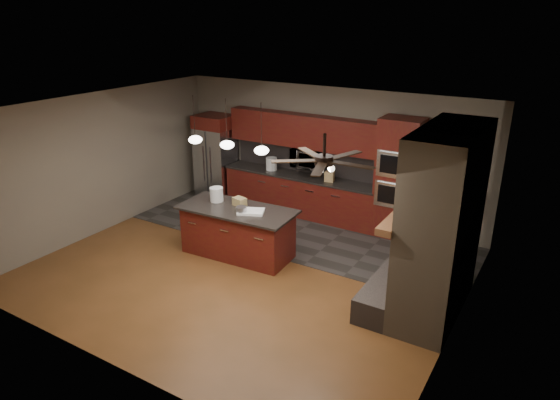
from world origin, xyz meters
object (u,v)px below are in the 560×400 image
Objects in this scene: white_bucket at (217,194)px; cardboard_box at (240,202)px; counter_bucket at (271,164)px; oven_tower at (398,179)px; refrigerator at (216,157)px; paint_can at (241,210)px; kitchen_island at (238,232)px; paint_tray at (251,212)px; microwave at (310,158)px; counter_box at (329,176)px.

white_bucket is 1.15× the size of cardboard_box.
counter_bucket is (-0.21, 2.24, -0.01)m from white_bucket.
oven_tower is 3.12m from cardboard_box.
refrigerator is 3.44m from paint_can.
oven_tower reaches higher than white_bucket.
oven_tower is 3.27m from kitchen_island.
paint_can is 0.40m from cardboard_box.
paint_can is at bearing -128.19° from oven_tower.
oven_tower reaches higher than paint_can.
kitchen_island is (2.24, -2.26, -0.53)m from refrigerator.
cardboard_box is (-0.38, 0.18, 0.05)m from paint_tray.
cardboard_box is (-0.25, 0.30, 0.01)m from paint_can.
refrigerator is at bearing 135.39° from paint_can.
oven_tower is 3.18m from paint_can.
oven_tower is 1.19× the size of refrigerator.
microwave is 0.61m from counter_box.
counter_bucket is (1.50, 0.08, 0.04)m from refrigerator.
paint_can is 0.42× the size of paint_tray.
paint_tray is (0.87, -0.14, -0.11)m from white_bucket.
microwave is 2.46m from paint_tray.
microwave is 2.57m from paint_can.
cardboard_box reaches higher than paint_tray.
white_bucket is (-2.71, -2.23, -0.14)m from oven_tower.
microwave is 1.62× the size of paint_tray.
oven_tower reaches higher than kitchen_island.
refrigerator is 3.45m from paint_tray.
refrigerator is at bearing -176.90° from counter_bucket.
oven_tower is 11.35× the size of counter_box.
microwave is at bearing 97.34° from cardboard_box.
refrigerator is at bearing 114.45° from paint_tray.
oven_tower is 2.92m from counter_bucket.
counter_box reaches higher than paint_can.
white_bucket is (-0.54, 0.11, 0.59)m from kitchen_island.
oven_tower is at bearing 0.96° from refrigerator.
kitchen_island is at bearing -59.41° from cardboard_box.
kitchen_island is at bearing -72.42° from counter_bucket.
paint_tray is at bearing -12.68° from cardboard_box.
counter_bucket reaches higher than kitchen_island.
refrigerator is 4.41× the size of paint_tray.
paint_can is 0.18m from paint_tray.
refrigerator reaches higher than counter_bucket.
counter_box is (0.72, 2.30, 0.54)m from kitchen_island.
white_bucket is (1.71, -2.16, 0.05)m from refrigerator.
counter_bucket is (-0.74, 2.35, 0.58)m from kitchen_island.
oven_tower is at bearing -0.15° from counter_bucket.
paint_can is at bearing -36.58° from cardboard_box.
microwave reaches higher than counter_box.
counter_box is at bearing 78.18° from paint_can.
cardboard_box is 2.30m from counter_bucket.
white_bucket is 2.25m from counter_bucket.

